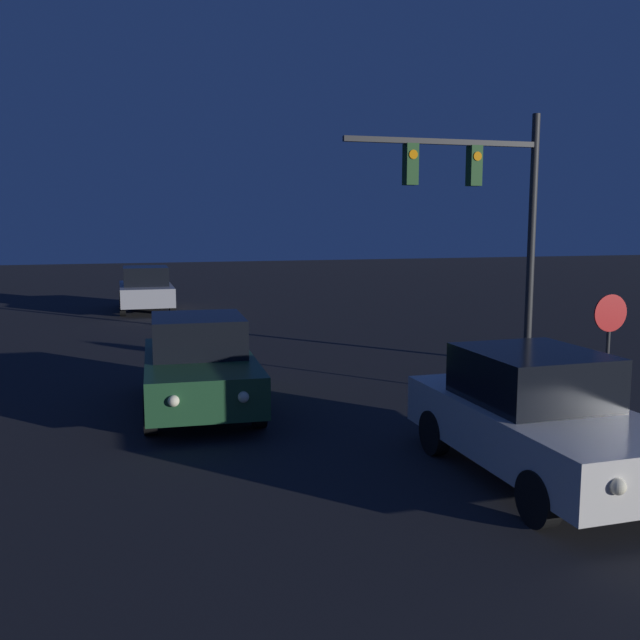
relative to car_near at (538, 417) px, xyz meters
name	(u,v)px	position (x,y,z in m)	size (l,w,h in m)	color
car_near	(538,417)	(0.00, 0.00, 0.00)	(2.01, 4.39, 1.71)	beige
car_mid	(199,365)	(-3.92, 4.78, 0.00)	(2.15, 4.45, 1.71)	#1E4728
car_far	(146,289)	(-4.15, 19.76, 0.00)	(2.01, 4.39, 1.71)	#99999E
traffic_signal_mast	(486,199)	(2.93, 6.77, 3.09)	(4.77, 0.30, 5.88)	#2D2D2D
stop_sign	(609,330)	(3.19, 2.67, 0.64)	(0.68, 0.07, 2.13)	#2D2D2D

